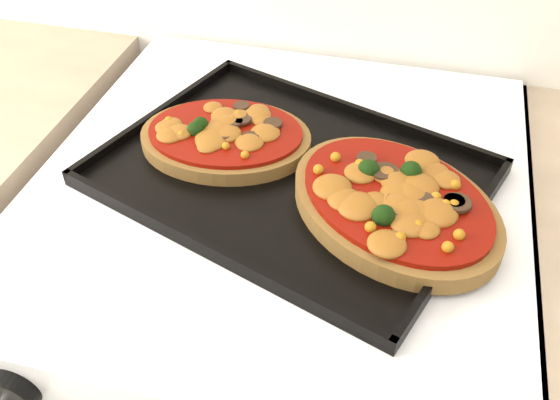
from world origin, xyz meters
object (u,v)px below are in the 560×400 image
(stove, at_px, (283,376))
(baking_tray, at_px, (290,172))
(pizza_left, at_px, (226,136))
(pizza_right, at_px, (395,202))

(stove, relative_size, baking_tray, 2.11)
(stove, distance_m, pizza_left, 0.49)
(stove, relative_size, pizza_left, 4.25)
(stove, bearing_deg, pizza_right, -22.45)
(stove, distance_m, pizza_right, 0.51)
(stove, xyz_separation_m, pizza_left, (-0.08, 0.02, 0.48))
(baking_tray, relative_size, pizza_right, 1.69)
(baking_tray, height_order, pizza_right, pizza_right)
(pizza_left, bearing_deg, pizza_right, -18.77)
(pizza_left, distance_m, pizza_right, 0.23)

